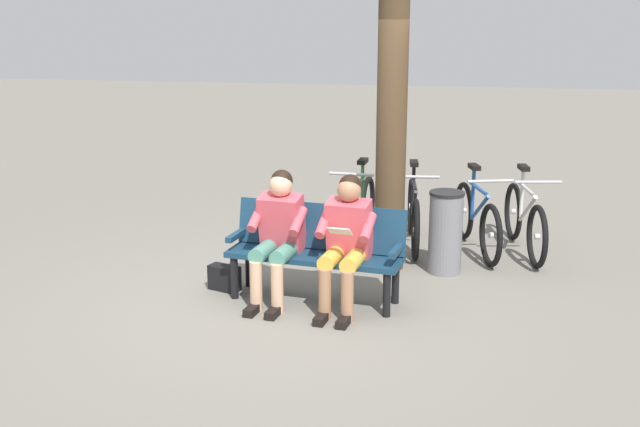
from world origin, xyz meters
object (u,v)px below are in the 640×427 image
Objects in this scene: handbag at (224,278)px; bicycle_orange at (477,220)px; person_reading at (346,237)px; bicycle_silver at (525,221)px; tree_trunk at (392,111)px; bicycle_green at (413,215)px; bicycle_purple at (359,212)px; litter_bin at (445,232)px; person_companion at (278,230)px; bench at (317,245)px.

bicycle_orange reaches higher than handbag.
person_reading is 2.61m from bicycle_silver.
bicycle_green is at bearing -103.55° from tree_trunk.
bicycle_orange is at bearing -113.22° from person_reading.
person_reading is at bearing -19.38° from bicycle_green.
bicycle_purple is at bearing -102.11° from bicycle_silver.
litter_bin is (-2.05, -0.89, 0.30)m from handbag.
bicycle_orange is 0.97× the size of bicycle_green.
person_companion is at bearing 50.55° from tree_trunk.
bicycle_purple is (0.99, -0.88, -0.06)m from litter_bin.
litter_bin is 1.32m from bicycle_purple.
bicycle_orange is (-1.17, -1.92, -0.31)m from person_reading.
bicycle_green is at bearing -102.36° from bicycle_silver.
person_reading is at bearing 153.01° from bench.
bicycle_green is (1.21, -0.04, 0.00)m from bicycle_silver.
bicycle_silver is (-1.68, -1.97, -0.31)m from person_reading.
litter_bin is at bearing -38.11° from bicycle_orange.
handbag is at bearing -8.09° from person_companion.
handbag is at bearing -49.73° from bicycle_green.
bicycle_orange is 0.97× the size of bicycle_purple.
bicycle_silver is (-2.88, -1.72, 0.24)m from handbag.
tree_trunk is 2.04m from bicycle_silver.
handbag is 2.08m from bicycle_purple.
handbag is 2.44m from bicycle_green.
bench is at bearing 177.14° from handbag.
person_companion is at bearing -61.29° from bicycle_silver.
person_reading is 1.00× the size of person_companion.
person_reading is 2.09m from bicycle_green.
litter_bin is 0.51× the size of bicycle_orange.
tree_trunk is at bearing -94.98° from person_reading.
bicycle_silver reaches higher than litter_bin.
tree_trunk is at bearing -66.34° from bicycle_orange.
litter_bin is at bearing 53.15° from bicycle_purple.
tree_trunk is at bearing -71.46° from bicycle_silver.
bicycle_silver is at bearing -132.91° from person_companion.
bench is 1.37× the size of person_companion.
bicycle_green is (-0.77, -1.80, -0.15)m from bench.
bicycle_purple is at bearing -41.55° from litter_bin.
tree_trunk is 1.33m from litter_bin.
bench is 0.39m from person_companion.
person_reading is 0.72× the size of bicycle_purple.
bicycle_silver reaches higher than bench.
bench is at bearing -26.99° from person_reading.
bicycle_orange is (-2.37, -1.67, 0.24)m from handbag.
tree_trunk is (-0.57, -0.99, 1.11)m from bench.
bicycle_green is (0.69, -0.09, 0.00)m from bicycle_orange.
handbag is 2.25m from litter_bin.
bench is at bearing 39.43° from litter_bin.
person_reading is at bearing 8.79° from bicycle_purple.
person_companion is 0.72× the size of bicycle_purple.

